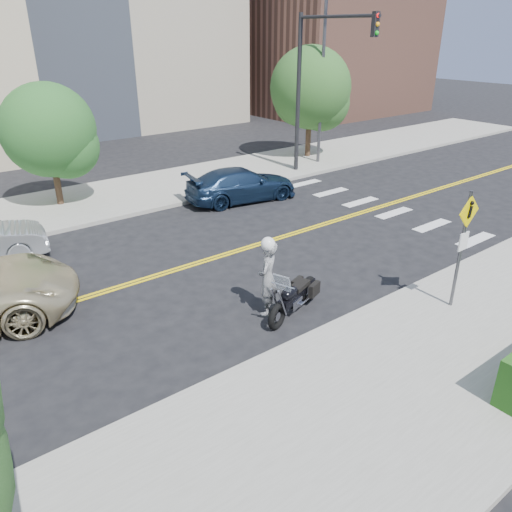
{
  "coord_description": "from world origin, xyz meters",
  "views": [
    {
      "loc": [
        -6.39,
        -11.93,
        6.53
      ],
      "look_at": [
        0.72,
        -2.75,
        1.2
      ],
      "focal_mm": 35.0,
      "sensor_mm": 36.0,
      "label": 1
    }
  ],
  "objects": [
    {
      "name": "parked_car_blue",
      "position": [
        5.27,
        4.09,
        0.67
      ],
      "size": [
        4.9,
        2.63,
        1.35
      ],
      "primitive_type": "imported",
      "rotation": [
        0.0,
        0.0,
        1.4
      ],
      "color": "#182C49",
      "rests_on": "ground"
    },
    {
      "name": "building_right",
      "position": [
        26.0,
        20.0,
        6.0
      ],
      "size": [
        14.0,
        12.0,
        12.0
      ],
      "primitive_type": "cube",
      "color": "#8C5947",
      "rests_on": "ground_plane"
    },
    {
      "name": "pedestrian_sign",
      "position": [
        4.2,
        -6.31,
        1.96
      ],
      "size": [
        0.78,
        0.08,
        3.0
      ],
      "color": "#4C4C51",
      "rests_on": "sidewalk_near"
    },
    {
      "name": "tree_far_b",
      "position": [
        12.44,
        7.77,
        3.69
      ],
      "size": [
        4.19,
        4.19,
        5.8
      ],
      "rotation": [
        0.0,
        0.0,
        -0.43
      ],
      "color": "#382619",
      "rests_on": "ground"
    },
    {
      "name": "motorcycle",
      "position": [
        0.97,
        -3.97,
        0.67
      ],
      "size": [
        2.29,
        1.36,
        1.34
      ],
      "primitive_type": null,
      "rotation": [
        0.0,
        0.0,
        0.34
      ],
      "color": "black",
      "rests_on": "ground"
    },
    {
      "name": "tree_far_a",
      "position": [
        -0.95,
        7.8,
        3.03
      ],
      "size": [
        3.5,
        3.5,
        4.79
      ],
      "rotation": [
        0.0,
        0.0,
        0.25
      ],
      "color": "#382619",
      "rests_on": "ground"
    },
    {
      "name": "sidewalk_near",
      "position": [
        0.0,
        -7.5,
        0.07
      ],
      "size": [
        60.0,
        5.0,
        0.15
      ],
      "primitive_type": "cube",
      "color": "#9E9B91",
      "rests_on": "ground_plane"
    },
    {
      "name": "sidewalk_far",
      "position": [
        0.0,
        7.5,
        0.07
      ],
      "size": [
        60.0,
        5.0,
        0.15
      ],
      "primitive_type": "cube",
      "color": "#9E9B91",
      "rests_on": "ground_plane"
    },
    {
      "name": "lamp_post",
      "position": [
        12.0,
        6.5,
        4.15
      ],
      "size": [
        0.16,
        0.16,
        8.0
      ],
      "primitive_type": "cylinder",
      "color": "#4C4C51",
      "rests_on": "sidewalk_far"
    },
    {
      "name": "motorcyclist",
      "position": [
        0.48,
        -3.54,
        1.02
      ],
      "size": [
        0.84,
        0.78,
        2.04
      ],
      "rotation": [
        0.0,
        0.0,
        3.78
      ],
      "color": "#9C9DA1",
      "rests_on": "ground"
    },
    {
      "name": "traffic_light",
      "position": [
        10.0,
        5.08,
        4.67
      ],
      "size": [
        0.28,
        4.5,
        7.0
      ],
      "color": "black",
      "rests_on": "sidewalk_far"
    },
    {
      "name": "ground_plane",
      "position": [
        0.0,
        0.0,
        0.0
      ],
      "size": [
        120.0,
        120.0,
        0.0
      ],
      "primitive_type": "plane",
      "color": "black",
      "rests_on": "ground"
    }
  ]
}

